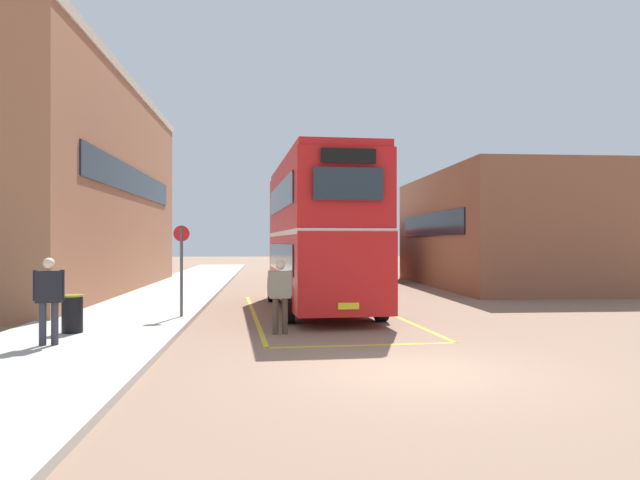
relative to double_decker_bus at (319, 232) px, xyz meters
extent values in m
plane|color=#846651|center=(0.83, 5.01, -2.51)|extent=(135.60, 135.60, 0.00)
cube|color=#B2ADA3|center=(-5.67, 7.41, -2.44)|extent=(4.00, 57.60, 0.14)
cube|color=#9E6647|center=(-10.06, 7.06, 1.80)|extent=(5.57, 20.35, 8.62)
cube|color=#232D38|center=(-7.24, 7.06, 2.23)|extent=(0.06, 15.46, 1.10)
cube|color=#BCB29E|center=(-10.06, 7.06, 6.28)|extent=(5.69, 20.47, 0.36)
cube|color=brown|center=(10.32, 9.93, 0.25)|extent=(7.99, 14.08, 5.51)
cube|color=#19232D|center=(6.30, 9.93, 0.52)|extent=(0.06, 10.70, 1.10)
cylinder|color=black|center=(-1.48, 2.90, -2.01)|extent=(0.35, 1.02, 1.00)
cylinder|color=black|center=(1.08, 3.07, -2.01)|extent=(0.35, 1.02, 1.00)
cylinder|color=black|center=(-1.08, -3.07, -2.01)|extent=(0.35, 1.02, 1.00)
cylinder|color=black|center=(1.48, -2.90, -2.01)|extent=(0.35, 1.02, 1.00)
cube|color=red|center=(0.00, 0.00, -1.11)|extent=(3.12, 9.78, 2.10)
cube|color=red|center=(0.00, 0.00, 0.99)|extent=(3.10, 9.59, 2.10)
cube|color=red|center=(0.00, 0.00, 2.14)|extent=(3.00, 9.48, 0.20)
cube|color=white|center=(0.00, 0.00, -0.06)|extent=(3.14, 9.68, 0.14)
cube|color=#232D38|center=(-1.26, -0.08, -0.81)|extent=(0.55, 7.88, 0.84)
cube|color=#232D38|center=(-1.26, -0.08, 1.09)|extent=(0.55, 7.88, 0.84)
cube|color=#232D38|center=(1.26, 0.08, -0.81)|extent=(0.55, 7.88, 0.84)
cube|color=#232D38|center=(1.26, 0.08, 1.09)|extent=(0.55, 7.88, 0.84)
cube|color=#232D38|center=(0.32, -4.83, 1.09)|extent=(1.74, 0.16, 0.80)
cube|color=black|center=(0.32, -4.83, 1.77)|extent=(1.37, 0.13, 0.36)
cube|color=#232D38|center=(-0.32, 4.83, -0.71)|extent=(1.99, 0.17, 1.00)
cube|color=yellow|center=(0.32, -4.83, -1.88)|extent=(0.52, 0.06, 0.16)
cylinder|color=black|center=(3.20, 18.51, -2.05)|extent=(0.34, 0.94, 0.92)
cylinder|color=black|center=(5.59, 18.29, -2.05)|extent=(0.34, 0.94, 0.92)
cylinder|color=black|center=(2.67, 12.90, -2.05)|extent=(0.34, 0.94, 0.92)
cylinder|color=black|center=(5.06, 12.68, -2.05)|extent=(0.34, 0.94, 0.92)
cube|color=#B71414|center=(4.13, 15.60, -0.91)|extent=(3.19, 9.57, 2.60)
cube|color=silver|center=(4.13, 15.60, 0.45)|extent=(3.01, 9.18, 0.12)
cube|color=#232D38|center=(2.96, 15.71, -0.56)|extent=(0.73, 7.49, 0.96)
cube|color=#232D38|center=(5.31, 15.48, -0.56)|extent=(0.73, 7.49, 0.96)
cube|color=#232D38|center=(4.57, 20.29, -0.61)|extent=(1.85, 0.21, 1.10)
cylinder|color=#473828|center=(-1.23, -5.03, -2.08)|extent=(0.14, 0.14, 0.85)
cylinder|color=#473828|center=(-1.45, -5.05, -2.08)|extent=(0.14, 0.14, 0.85)
cube|color=gray|center=(-1.34, -5.04, -1.34)|extent=(0.51, 0.26, 0.64)
cylinder|color=gray|center=(-1.09, -5.02, -1.31)|extent=(0.09, 0.09, 0.61)
cylinder|color=gray|center=(-1.59, -5.06, -1.31)|extent=(0.09, 0.09, 0.61)
sphere|color=beige|center=(-1.34, -5.06, -0.87)|extent=(0.23, 0.23, 0.23)
cylinder|color=#2D2D38|center=(-5.85, -7.00, -1.95)|extent=(0.14, 0.14, 0.84)
cylinder|color=#2D2D38|center=(-6.06, -7.05, -1.95)|extent=(0.14, 0.14, 0.84)
cube|color=black|center=(-5.96, -7.03, -1.21)|extent=(0.53, 0.33, 0.63)
cylinder|color=black|center=(-5.72, -6.97, -1.18)|extent=(0.09, 0.09, 0.60)
cylinder|color=black|center=(-6.19, -7.09, -1.18)|extent=(0.09, 0.09, 0.60)
sphere|color=beige|center=(-5.95, -7.05, -0.75)|extent=(0.23, 0.23, 0.23)
cylinder|color=black|center=(-6.02, -5.35, -1.96)|extent=(0.46, 0.46, 0.81)
cylinder|color=olive|center=(-6.02, -5.35, -1.54)|extent=(0.49, 0.49, 0.04)
cylinder|color=#4C4C51|center=(-4.00, -2.48, -1.14)|extent=(0.08, 0.08, 2.46)
cylinder|color=red|center=(-4.00, -2.48, -0.09)|extent=(0.44, 0.06, 0.44)
cube|color=gold|center=(-2.04, -1.10, -2.51)|extent=(0.89, 11.62, 0.01)
cube|color=gold|center=(2.04, -0.83, -2.51)|extent=(0.89, 11.62, 0.01)
cube|color=gold|center=(0.39, -6.77, -2.51)|extent=(4.20, 0.40, 0.01)
camera|label=1|loc=(-1.63, -19.57, -0.33)|focal=34.42mm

